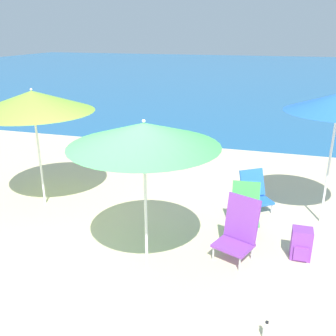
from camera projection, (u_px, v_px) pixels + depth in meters
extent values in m
plane|color=beige|center=(99.00, 284.00, 4.56)|extent=(60.00, 60.00, 0.00)
cube|color=#23669E|center=(253.00, 72.00, 28.01)|extent=(60.00, 40.00, 0.01)
cylinder|color=white|center=(328.00, 169.00, 5.75)|extent=(0.04, 0.04, 1.79)
cylinder|color=white|center=(146.00, 212.00, 4.54)|extent=(0.04, 0.04, 1.67)
cone|color=#47B756|center=(144.00, 134.00, 4.21)|extent=(1.76, 1.76, 0.27)
sphere|color=white|center=(144.00, 121.00, 4.15)|extent=(0.04, 0.04, 0.04)
cylinder|color=white|center=(40.00, 160.00, 6.41)|extent=(0.04, 0.04, 1.66)
cone|color=#8ECC3D|center=(33.00, 101.00, 6.06)|extent=(1.98, 1.98, 0.34)
sphere|color=white|center=(31.00, 89.00, 6.00)|extent=(0.04, 0.04, 0.04)
cylinder|color=silver|center=(252.00, 212.00, 6.19)|extent=(0.02, 0.02, 0.17)
cylinder|color=silver|center=(272.00, 209.00, 6.30)|extent=(0.02, 0.02, 0.17)
cylinder|color=silver|center=(242.00, 203.00, 6.50)|extent=(0.02, 0.02, 0.17)
cylinder|color=silver|center=(261.00, 201.00, 6.61)|extent=(0.02, 0.02, 0.17)
cube|color=blue|center=(257.00, 201.00, 6.36)|extent=(0.59, 0.58, 0.04)
cube|color=blue|center=(252.00, 183.00, 6.46)|extent=(0.47, 0.41, 0.45)
cylinder|color=silver|center=(213.00, 253.00, 5.01)|extent=(0.02, 0.02, 0.20)
cylinder|color=silver|center=(240.00, 264.00, 4.77)|extent=(0.02, 0.02, 0.20)
cylinder|color=silver|center=(226.00, 243.00, 5.26)|extent=(0.02, 0.02, 0.20)
cylinder|color=silver|center=(252.00, 253.00, 5.02)|extent=(0.02, 0.02, 0.20)
cube|color=purple|center=(233.00, 245.00, 4.97)|extent=(0.59, 0.55, 0.04)
cube|color=purple|center=(242.00, 218.00, 5.01)|extent=(0.48, 0.30, 0.61)
cylinder|color=silver|center=(232.00, 232.00, 5.51)|extent=(0.02, 0.02, 0.24)
cylinder|color=silver|center=(257.00, 234.00, 5.46)|extent=(0.02, 0.02, 0.24)
cylinder|color=silver|center=(232.00, 220.00, 5.84)|extent=(0.02, 0.02, 0.24)
cylinder|color=silver|center=(256.00, 222.00, 5.79)|extent=(0.02, 0.02, 0.24)
cube|color=#47B756|center=(245.00, 219.00, 5.60)|extent=(0.46, 0.46, 0.04)
cube|color=#47B756|center=(246.00, 197.00, 5.71)|extent=(0.43, 0.16, 0.49)
cube|color=purple|center=(301.00, 243.00, 5.03)|extent=(0.26, 0.23, 0.43)
cube|color=purple|center=(301.00, 254.00, 4.94)|extent=(0.19, 0.03, 0.19)
cylinder|color=silver|center=(266.00, 332.00, 3.73)|extent=(0.07, 0.07, 0.14)
cylinder|color=silver|center=(267.00, 325.00, 3.70)|extent=(0.03, 0.03, 0.05)
cylinder|color=black|center=(267.00, 322.00, 3.69)|extent=(0.03, 0.03, 0.02)
cylinder|color=gold|center=(209.00, 151.00, 9.48)|extent=(0.01, 0.01, 0.07)
cylinder|color=gold|center=(211.00, 151.00, 9.47)|extent=(0.01, 0.01, 0.07)
ellipsoid|color=white|center=(210.00, 147.00, 9.44)|extent=(0.26, 0.11, 0.13)
sphere|color=white|center=(214.00, 146.00, 9.39)|extent=(0.07, 0.07, 0.07)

